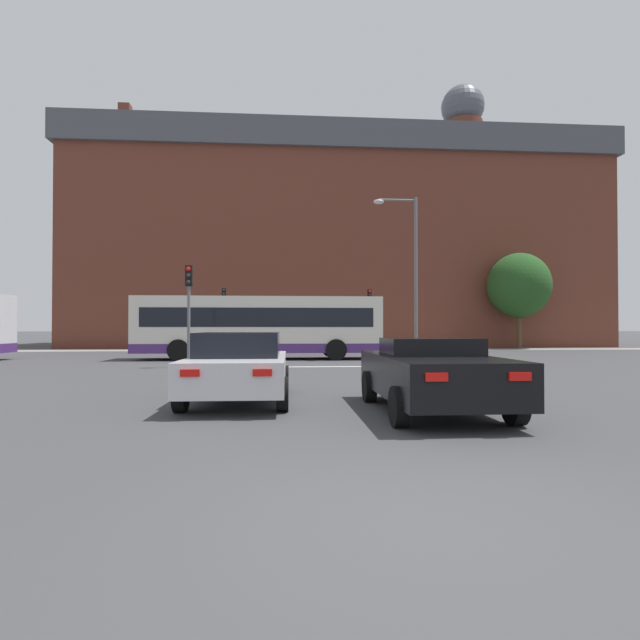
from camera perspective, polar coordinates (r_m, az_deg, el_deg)
The scene contains 14 objects.
ground_plane at distance 4.23m, azimuth 10.70°, elevation -22.26°, with size 400.00×400.00×0.00m, color #3D3D3F.
stop_line_strip at distance 19.66m, azimuth -1.38°, elevation -5.36°, with size 7.44×0.30×0.01m, color silver.
far_pavement at distance 34.21m, azimuth -2.65°, elevation -3.44°, with size 68.26×2.50×0.01m, color gray.
brick_civic_building at distance 45.83m, azimuth 1.97°, elevation 8.27°, with size 43.56×16.49×24.09m.
car_saloon_left at distance 10.63m, azimuth -9.22°, elevation -5.19°, with size 2.11×4.39×1.44m.
car_roadster_right at distance 9.39m, azimuth 12.69°, elevation -5.95°, with size 2.08×4.30×1.35m.
bus_crossing_lead at distance 24.54m, azimuth -6.94°, elevation -0.68°, with size 11.77×2.68×3.02m.
traffic_light_far_right at distance 33.82m, azimuth 5.68°, elevation 1.24°, with size 0.26×0.31×4.13m.
traffic_light_far_left at distance 33.41m, azimuth -10.94°, elevation 1.29°, with size 0.26×0.31×4.14m.
traffic_light_near_left at distance 19.93m, azimuth -14.77°, elevation 2.39°, with size 0.26×0.31×3.94m.
street_lamp_junction at distance 24.16m, azimuth 10.13°, elevation 6.63°, with size 2.11×0.36×7.75m.
pedestrian_waiting at distance 35.21m, azimuth -9.93°, elevation -1.84°, with size 0.37×0.46×1.61m.
pedestrian_walking_east at distance 35.73m, azimuth -15.91°, elevation -1.60°, with size 0.41×0.26×1.80m.
tree_by_building at distance 39.70m, azimuth 21.79°, elevation 3.70°, with size 4.53×4.53×7.05m.
Camera 1 is at (-1.02, -3.81, 1.54)m, focal length 28.00 mm.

